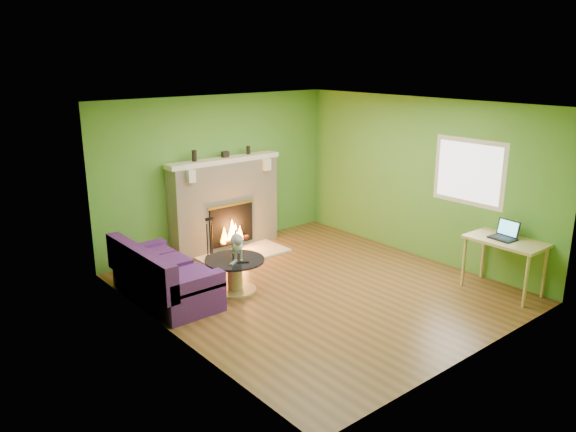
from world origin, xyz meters
The scene contains 22 objects.
floor centered at (0.00, 0.00, 0.00)m, with size 5.00×5.00×0.00m, color brown.
ceiling centered at (0.00, 0.00, 2.60)m, with size 5.00×5.00×0.00m, color white.
wall_back centered at (0.00, 2.50, 1.30)m, with size 5.00×5.00×0.00m, color #518C2D.
wall_front centered at (0.00, -2.50, 1.30)m, with size 5.00×5.00×0.00m, color #518C2D.
wall_left centered at (-2.25, 0.00, 1.30)m, with size 5.00×5.00×0.00m, color #518C2D.
wall_right centered at (2.25, 0.00, 1.30)m, with size 5.00×5.00×0.00m, color #518C2D.
window_frame centered at (2.24, -0.90, 1.55)m, with size 1.20×1.20×0.00m, color silver.
window_pane centered at (2.23, -0.90, 1.55)m, with size 1.06×1.06×0.00m, color white.
fireplace centered at (0.00, 2.32, 0.77)m, with size 2.10×0.46×1.58m.
hearth centered at (0.00, 1.80, 0.01)m, with size 1.50×0.75×0.03m, color beige.
mantel centered at (0.00, 2.30, 1.54)m, with size 2.10×0.28×0.08m, color silver.
sofa centered at (-1.86, 1.08, 0.31)m, with size 0.85×1.77×0.80m.
coffee_table centered at (-0.94, 0.66, 0.27)m, with size 0.84×0.84×0.48m.
desk centered at (1.95, -1.76, 0.68)m, with size 0.61×1.04×0.77m.
cat centered at (-0.86, 0.71, 0.67)m, with size 0.23×0.63×0.39m, color slate, non-canonical shape.
remote_silver centered at (-1.04, 0.54, 0.49)m, with size 0.17×0.04×0.02m, color gray.
remote_black centered at (-0.92, 0.48, 0.48)m, with size 0.16×0.04×0.02m, color black.
laptop centered at (1.93, -1.71, 0.90)m, with size 0.30×0.34×0.25m, color black, non-canonical shape.
fire_tools centered at (-0.54, 1.95, 0.38)m, with size 0.19×0.19×0.69m, color black, non-canonical shape.
mantel_vase_left centered at (-0.55, 2.33, 1.67)m, with size 0.08×0.08×0.18m, color black.
mantel_vase_right centered at (0.52, 2.33, 1.65)m, with size 0.07×0.07×0.14m, color black.
mantel_box centered at (0.04, 2.33, 1.63)m, with size 0.12×0.08×0.10m, color black.
Camera 1 is at (-5.07, -5.50, 3.24)m, focal length 35.00 mm.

